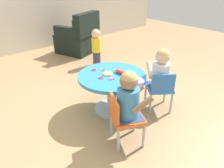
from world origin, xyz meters
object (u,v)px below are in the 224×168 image
(child_chair_left, at_px, (124,117))
(seated_child_left, at_px, (129,97))
(armchair_dark, at_px, (79,38))
(rolling_pin, at_px, (121,72))
(craft_scissors, at_px, (111,78))
(child_chair_right, at_px, (160,88))
(seated_child_right, at_px, (161,70))
(craft_table, at_px, (112,85))
(toddler_standing, at_px, (96,46))

(child_chair_left, xyz_separation_m, seated_child_left, (0.04, -0.02, 0.23))
(armchair_dark, xyz_separation_m, rolling_pin, (-0.81, -2.21, 0.21))
(armchair_dark, distance_m, craft_scissors, 2.43)
(child_chair_right, xyz_separation_m, seated_child_right, (0.02, 0.03, 0.23))
(rolling_pin, bearing_deg, child_chair_left, -130.03)
(seated_child_right, bearing_deg, craft_scissors, 153.28)
(craft_table, distance_m, seated_child_right, 0.61)
(craft_scissors, bearing_deg, toddler_standing, 59.08)
(seated_child_left, relative_size, child_chair_right, 0.95)
(child_chair_left, distance_m, craft_scissors, 0.53)
(rolling_pin, relative_size, craft_scissors, 1.63)
(armchair_dark, bearing_deg, craft_scissors, -113.87)
(child_chair_left, distance_m, seated_child_right, 0.81)
(seated_child_left, relative_size, craft_scissors, 3.59)
(seated_child_right, height_order, toddler_standing, seated_child_right)
(child_chair_left, relative_size, rolling_pin, 2.32)
(toddler_standing, bearing_deg, seated_child_right, -99.54)
(craft_table, relative_size, seated_child_left, 1.59)
(child_chair_left, distance_m, armchair_dark, 2.92)
(craft_scissors, bearing_deg, rolling_pin, -0.05)
(child_chair_left, height_order, seated_child_left, seated_child_left)
(seated_child_right, xyz_separation_m, craft_scissors, (-0.55, 0.28, -0.04))
(child_chair_left, height_order, seated_child_right, seated_child_right)
(seated_child_left, xyz_separation_m, craft_scissors, (0.18, 0.47, -0.04))
(armchair_dark, xyz_separation_m, toddler_standing, (-0.15, -0.83, 0.05))
(toddler_standing, distance_m, rolling_pin, 1.54)
(craft_table, xyz_separation_m, toddler_standing, (0.75, 1.32, -0.00))
(seated_child_right, relative_size, craft_scissors, 3.59)
(seated_child_right, bearing_deg, child_chair_left, -167.25)
(seated_child_left, relative_size, toddler_standing, 0.76)
(craft_table, distance_m, rolling_pin, 0.19)
(craft_scissors, bearing_deg, child_chair_right, -30.42)
(child_chair_left, height_order, rolling_pin, rolling_pin)
(craft_table, bearing_deg, seated_child_left, -115.14)
(child_chair_left, distance_m, toddler_standing, 2.10)
(child_chair_right, bearing_deg, seated_child_left, -167.36)
(craft_table, xyz_separation_m, child_chair_right, (0.45, -0.37, -0.05))
(craft_table, xyz_separation_m, child_chair_left, (-0.28, -0.51, -0.05))
(craft_table, height_order, toddler_standing, toddler_standing)
(toddler_standing, relative_size, rolling_pin, 2.91)
(child_chair_right, height_order, craft_scissors, child_chair_right)
(child_chair_right, distance_m, craft_scissors, 0.64)
(toddler_standing, distance_m, craft_scissors, 1.61)
(craft_table, xyz_separation_m, armchair_dark, (0.91, 2.15, -0.05))
(toddler_standing, height_order, craft_scissors, toddler_standing)
(toddler_standing, relative_size, craft_scissors, 4.73)
(seated_child_left, distance_m, craft_scissors, 0.50)
(seated_child_right, distance_m, toddler_standing, 1.69)
(craft_table, distance_m, child_chair_right, 0.59)
(armchair_dark, bearing_deg, craft_table, -112.87)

